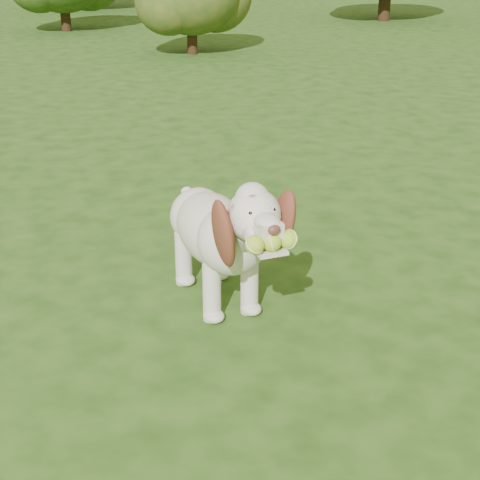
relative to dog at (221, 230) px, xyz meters
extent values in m
plane|color=#1E3F12|center=(0.46, 0.33, -0.37)|extent=(80.00, 80.00, 0.00)
ellipsoid|color=silver|center=(-0.01, 0.10, -0.03)|extent=(0.38, 0.63, 0.31)
ellipsoid|color=silver|center=(0.02, -0.13, 0.00)|extent=(0.34, 0.34, 0.30)
ellipsoid|color=silver|center=(-0.04, 0.30, -0.04)|extent=(0.31, 0.31, 0.28)
cylinder|color=silver|center=(0.03, -0.24, 0.08)|extent=(0.19, 0.26, 0.24)
sphere|color=silver|center=(0.05, -0.36, 0.20)|extent=(0.24, 0.24, 0.21)
sphere|color=silver|center=(0.05, -0.34, 0.26)|extent=(0.16, 0.16, 0.14)
cube|color=silver|center=(0.07, -0.47, 0.19)|extent=(0.11, 0.14, 0.06)
ellipsoid|color=#592D28|center=(0.08, -0.54, 0.21)|extent=(0.06, 0.04, 0.04)
cube|color=silver|center=(0.07, -0.49, 0.11)|extent=(0.13, 0.15, 0.01)
ellipsoid|color=brown|center=(-0.07, -0.36, 0.14)|extent=(0.14, 0.22, 0.33)
ellipsoid|color=brown|center=(0.17, -0.33, 0.14)|extent=(0.14, 0.20, 0.33)
cylinder|color=silver|center=(-0.06, 0.42, -0.01)|extent=(0.07, 0.16, 0.12)
cylinder|color=silver|center=(-0.07, -0.12, -0.24)|extent=(0.09, 0.09, 0.27)
cylinder|color=silver|center=(0.10, -0.10, -0.24)|extent=(0.09, 0.09, 0.27)
cylinder|color=silver|center=(-0.13, 0.27, -0.24)|extent=(0.09, 0.09, 0.27)
cylinder|color=silver|center=(0.05, 0.29, -0.24)|extent=(0.09, 0.09, 0.27)
sphere|color=#CBE639|center=(0.01, -0.53, 0.15)|extent=(0.08, 0.08, 0.07)
sphere|color=#CBE639|center=(0.07, -0.52, 0.15)|extent=(0.08, 0.08, 0.07)
sphere|color=#CBE639|center=(0.14, -0.51, 0.15)|extent=(0.08, 0.08, 0.07)
cylinder|color=#382314|center=(5.45, 10.20, -0.02)|extent=(0.22, 0.22, 0.71)
cylinder|color=#382314|center=(-0.34, 10.11, -0.11)|extent=(0.16, 0.16, 0.52)
cylinder|color=#382314|center=(1.25, 7.22, -0.15)|extent=(0.14, 0.14, 0.45)
camera|label=1|loc=(-0.66, -2.93, 1.23)|focal=55.00mm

